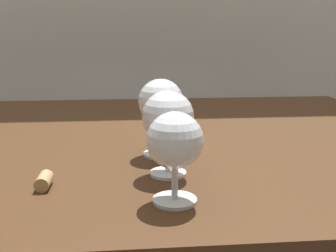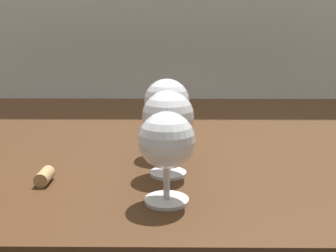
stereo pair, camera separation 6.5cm
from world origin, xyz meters
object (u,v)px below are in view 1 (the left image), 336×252
Objects in this scene: wine_glass_port at (175,143)px; wine_glass_cabernet at (168,119)px; wine_glass_pinot at (161,104)px; cork at (44,181)px.

wine_glass_port is 0.91× the size of wine_glass_cabernet.
cork is at bearing -141.80° from wine_glass_pinot.
wine_glass_port reaches higher than cork.
wine_glass_pinot is at bearing 90.64° from wine_glass_port.
wine_glass_pinot reaches higher than wine_glass_cabernet.
wine_glass_pinot is at bearing 91.78° from wine_glass_cabernet.
wine_glass_pinot is (-0.00, 0.22, 0.02)m from wine_glass_port.
wine_glass_cabernet is (0.00, 0.11, 0.01)m from wine_glass_port.
wine_glass_port is 0.22m from cork.
wine_glass_pinot is 0.26m from cork.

